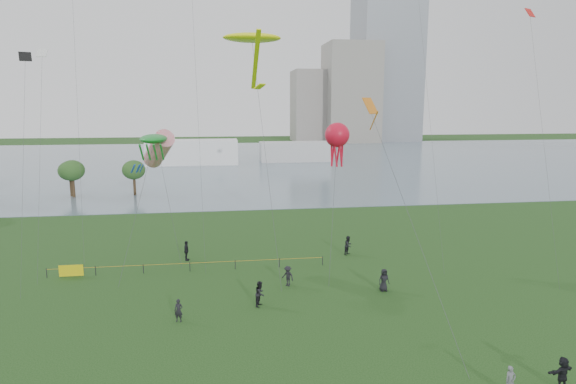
{
  "coord_description": "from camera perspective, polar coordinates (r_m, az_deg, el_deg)",
  "views": [
    {
      "loc": [
        -4.96,
        -25.68,
        14.56
      ],
      "look_at": [
        0.0,
        10.0,
        8.0
      ],
      "focal_mm": 30.0,
      "sensor_mm": 36.0,
      "label": 1
    }
  ],
  "objects": [
    {
      "name": "building_low",
      "position": [
        197.18,
        2.94,
        10.14
      ],
      "size": [
        16.0,
        18.0,
        28.0
      ],
      "primitive_type": "cube",
      "color": "gray",
      "rests_on": "ground_plane"
    },
    {
      "name": "kite_delta",
      "position": [
        33.69,
        10.23,
        8.57
      ],
      "size": [
        3.37,
        11.29,
        15.05
      ],
      "rotation": [
        0.0,
        0.0,
        0.07
      ],
      "color": "#3F3F42"
    },
    {
      "name": "building_mid",
      "position": [
        194.53,
        7.43,
        11.54
      ],
      "size": [
        20.0,
        20.0,
        38.0
      ],
      "primitive_type": "cube",
      "color": "gray",
      "rests_on": "ground_plane"
    },
    {
      "name": "spectator_d",
      "position": [
        39.37,
        11.3,
        -10.18
      ],
      "size": [
        0.95,
        0.68,
        1.81
      ],
      "primitive_type": "imported",
      "rotation": [
        0.0,
        0.0,
        0.12
      ],
      "color": "black",
      "rests_on": "ground_plane"
    },
    {
      "name": "kite_octopus",
      "position": [
        44.69,
        5.85,
        6.65
      ],
      "size": [
        3.35,
        8.22,
        12.96
      ],
      "rotation": [
        0.0,
        0.0,
        -0.3
      ],
      "color": "#3F3F42"
    },
    {
      "name": "lake",
      "position": [
        126.62,
        -5.62,
        3.68
      ],
      "size": [
        400.0,
        120.0,
        0.08
      ],
      "primitive_type": "cube",
      "color": "slate",
      "rests_on": "ground_plane"
    },
    {
      "name": "kite_creature",
      "position": [
        42.88,
        -15.66,
        6.04
      ],
      "size": [
        3.97,
        5.99,
        12.08
      ],
      "rotation": [
        0.0,
        0.0,
        -0.37
      ],
      "color": "#3F3F42"
    },
    {
      "name": "pavilion_left",
      "position": [
        121.44,
        -11.23,
        4.66
      ],
      "size": [
        22.0,
        8.0,
        6.0
      ],
      "primitive_type": "cube",
      "color": "white",
      "rests_on": "ground_plane"
    },
    {
      "name": "spectator_b",
      "position": [
        39.67,
        -0.03,
        -9.92
      ],
      "size": [
        1.21,
        1.2,
        1.67
      ],
      "primitive_type": "imported",
      "rotation": [
        0.0,
        0.0,
        -0.77
      ],
      "color": "black",
      "rests_on": "ground_plane"
    },
    {
      "name": "spectator_e",
      "position": [
        30.16,
        29.76,
        -18.12
      ],
      "size": [
        1.7,
        0.88,
        1.75
      ],
      "primitive_type": "imported",
      "rotation": [
        0.0,
        0.0,
        3.38
      ],
      "color": "black",
      "rests_on": "ground_plane"
    },
    {
      "name": "ground_plane",
      "position": [
        29.93,
        2.78,
        -18.8
      ],
      "size": [
        400.0,
        400.0,
        0.0
      ],
      "primitive_type": "plane",
      "color": "#153410"
    },
    {
      "name": "kite_flyer",
      "position": [
        28.5,
        24.85,
        -19.63
      ],
      "size": [
        0.59,
        0.41,
        1.55
      ],
      "primitive_type": "imported",
      "rotation": [
        0.0,
        0.0,
        0.07
      ],
      "color": "slate",
      "rests_on": "ground_plane"
    },
    {
      "name": "kite_windsock",
      "position": [
        45.32,
        -15.1,
        4.92
      ],
      "size": [
        4.28,
        5.07,
        12.47
      ],
      "rotation": [
        0.0,
        0.0,
        0.34
      ],
      "color": "#3F3F42"
    },
    {
      "name": "spectator_c",
      "position": [
        46.76,
        -11.95,
        -6.83
      ],
      "size": [
        0.62,
        1.17,
        1.9
      ],
      "primitive_type": "imported",
      "rotation": [
        0.0,
        0.0,
        1.42
      ],
      "color": "black",
      "rests_on": "ground_plane"
    },
    {
      "name": "spectator_g",
      "position": [
        47.88,
        7.16,
        -6.29
      ],
      "size": [
        1.15,
        1.15,
        1.88
      ],
      "primitive_type": "imported",
      "rotation": [
        0.0,
        0.0,
        0.76
      ],
      "color": "black",
      "rests_on": "ground_plane"
    },
    {
      "name": "kite_stingray",
      "position": [
        44.69,
        -4.28,
        17.69
      ],
      "size": [
        5.17,
        10.19,
        20.8
      ],
      "rotation": [
        0.0,
        0.0,
        0.16
      ],
      "color": "#3F3F42"
    },
    {
      "name": "small_kites",
      "position": [
        45.81,
        -8.9,
        21.56
      ],
      "size": [
        43.03,
        9.64,
        10.53
      ],
      "color": "white"
    },
    {
      "name": "pavilion_right",
      "position": [
        125.71,
        0.81,
        4.81
      ],
      "size": [
        18.0,
        7.0,
        5.0
      ],
      "primitive_type": "cube",
      "color": "silver",
      "rests_on": "ground_plane"
    },
    {
      "name": "fence",
      "position": [
        44.74,
        -19.49,
        -8.54
      ],
      "size": [
        24.07,
        0.07,
        1.05
      ],
      "color": "black",
      "rests_on": "ground_plane"
    },
    {
      "name": "spectator_f",
      "position": [
        34.4,
        -12.84,
        -13.54
      ],
      "size": [
        0.66,
        0.51,
        1.59
      ],
      "primitive_type": "imported",
      "rotation": [
        0.0,
        0.0,
        -0.25
      ],
      "color": "black",
      "rests_on": "ground_plane"
    },
    {
      "name": "spectator_a",
      "position": [
        35.99,
        -3.32,
        -11.93
      ],
      "size": [
        1.03,
        1.13,
        1.88
      ],
      "primitive_type": "imported",
      "rotation": [
        0.0,
        0.0,
        1.14
      ],
      "color": "black",
      "rests_on": "ground_plane"
    }
  ]
}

